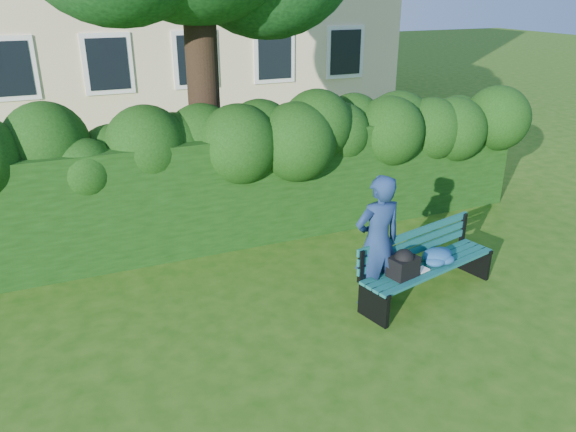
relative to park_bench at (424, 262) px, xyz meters
name	(u,v)px	position (x,y,z in m)	size (l,w,h in m)	color
ground	(305,295)	(-1.46, 0.63, -0.51)	(80.00, 80.00, 0.00)	#23530F
hedge	(250,185)	(-1.46, 2.83, 0.39)	(10.00, 1.00, 1.80)	black
park_bench	(424,262)	(0.00, 0.00, 0.00)	(2.22, 1.04, 0.89)	#0E4842
man_reading	(377,242)	(-0.71, 0.08, 0.40)	(0.66, 0.43, 1.80)	navy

